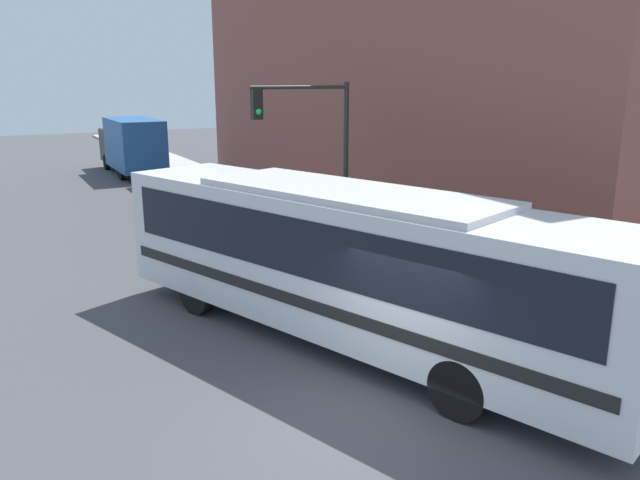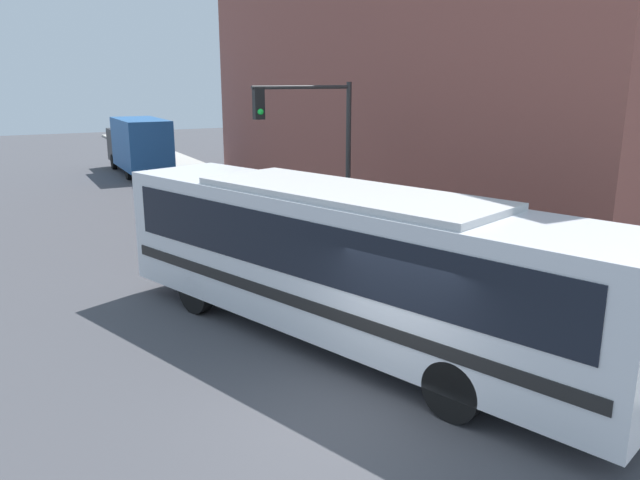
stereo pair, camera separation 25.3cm
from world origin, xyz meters
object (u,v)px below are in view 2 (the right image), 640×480
at_px(delivery_truck, 138,144).
at_px(parking_meter, 369,227).
at_px(fire_hydrant, 449,275).
at_px(traffic_light_pole, 316,135).
at_px(city_bus, 344,256).

relative_size(delivery_truck, parking_meter, 6.48).
height_order(fire_hydrant, traffic_light_pole, traffic_light_pole).
xyz_separation_m(traffic_light_pole, parking_meter, (1.00, -1.55, -2.68)).
bearing_deg(delivery_truck, city_bus, -92.84).
distance_m(delivery_truck, parking_meter, 21.18).
xyz_separation_m(fire_hydrant, traffic_light_pole, (-1.00, 5.37, 3.10)).
bearing_deg(parking_meter, traffic_light_pole, 122.79).
bearing_deg(city_bus, delivery_truck, 68.00).
relative_size(traffic_light_pole, parking_meter, 4.26).
bearing_deg(parking_meter, city_bus, -126.34).
distance_m(fire_hydrant, traffic_light_pole, 6.28).
height_order(city_bus, parking_meter, city_bus).
bearing_deg(city_bus, traffic_light_pole, 48.34).
relative_size(delivery_truck, traffic_light_pole, 1.52).
xyz_separation_m(delivery_truck, fire_hydrant, (2.46, -24.84, -1.16)).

